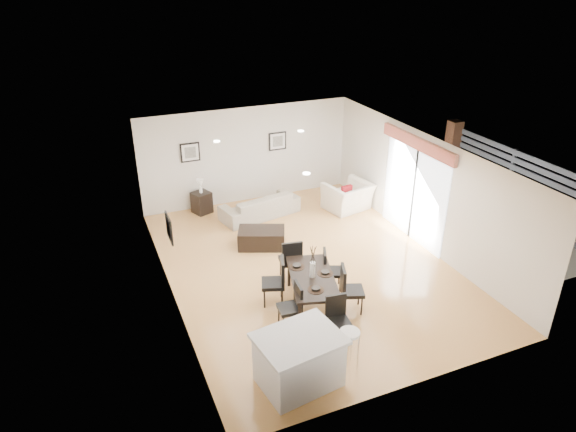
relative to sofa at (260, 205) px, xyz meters
name	(u,v)px	position (x,y,z in m)	size (l,w,h in m)	color
ground	(306,266)	(0.08, -2.83, -0.31)	(8.00, 8.00, 0.00)	tan
wall_back	(247,155)	(0.08, 1.17, 1.04)	(6.00, 0.04, 2.70)	silver
wall_front	(419,318)	(0.08, -6.83, 1.04)	(6.00, 0.04, 2.70)	silver
wall_left	(167,238)	(-2.92, -2.83, 1.04)	(0.04, 8.00, 2.70)	silver
wall_right	(423,191)	(3.08, -2.83, 1.04)	(0.04, 8.00, 2.70)	silver
ceiling	(308,152)	(0.08, -2.83, 2.39)	(6.00, 8.00, 0.02)	white
sofa	(260,205)	(0.00, 0.00, 0.00)	(2.14, 0.84, 0.62)	#A59985
armchair	(348,196)	(2.39, -0.54, 0.07)	(1.18, 1.03, 0.76)	#F0E4CF
courtyard_plant_a	(502,211)	(5.76, -2.79, -0.01)	(0.53, 0.46, 0.59)	#395725
courtyard_plant_b	(468,195)	(5.64, -1.60, 0.00)	(0.34, 0.34, 0.61)	#395725
dining_table	(312,280)	(-0.45, -4.26, 0.31)	(1.25, 1.82, 0.69)	black
dining_chair_wnear	(293,303)	(-1.04, -4.68, 0.19)	(0.44, 0.44, 0.90)	black
dining_chair_wfar	(277,279)	(-1.04, -3.87, 0.24)	(0.57, 0.57, 0.99)	black
dining_chair_enear	(348,287)	(0.13, -4.64, 0.23)	(0.56, 0.56, 0.97)	black
dining_chair_efar	(329,268)	(0.14, -3.81, 0.18)	(0.52, 0.52, 0.88)	black
dining_chair_head	(337,315)	(-0.44, -5.29, 0.17)	(0.43, 0.43, 0.86)	black
dining_chair_foot	(291,258)	(-0.47, -3.24, 0.23)	(0.50, 0.50, 0.98)	black
vase	(313,263)	(-0.45, -4.26, 0.68)	(0.73, 1.19, 0.67)	white
coffee_table	(262,238)	(-0.53, -1.59, -0.09)	(1.10, 0.66, 0.44)	black
side_table	(202,202)	(-1.38, 0.82, -0.02)	(0.44, 0.44, 0.59)	black
table_lamp	(200,184)	(-1.38, 0.82, 0.53)	(0.20, 0.20, 0.39)	white
cushion	(347,191)	(2.28, -0.64, 0.28)	(0.32, 0.10, 0.32)	maroon
kitchen_island	(299,360)	(-1.54, -6.06, 0.15)	(1.44, 1.18, 0.92)	silver
bar_stool	(350,337)	(-0.63, -6.06, 0.33)	(0.34, 0.34, 0.75)	white
framed_print_back_left	(190,152)	(-1.52, 1.14, 1.34)	(0.52, 0.04, 0.52)	black
framed_print_back_right	(278,141)	(0.98, 1.14, 1.34)	(0.52, 0.04, 0.52)	black
framed_print_left_wall	(169,228)	(-2.89, -3.03, 1.34)	(0.04, 0.52, 0.52)	black
sliding_door	(415,174)	(3.04, -2.53, 1.35)	(0.12, 2.70, 2.57)	white
courtyard	(498,176)	(6.25, -1.96, 0.61)	(6.00, 6.00, 2.00)	gray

